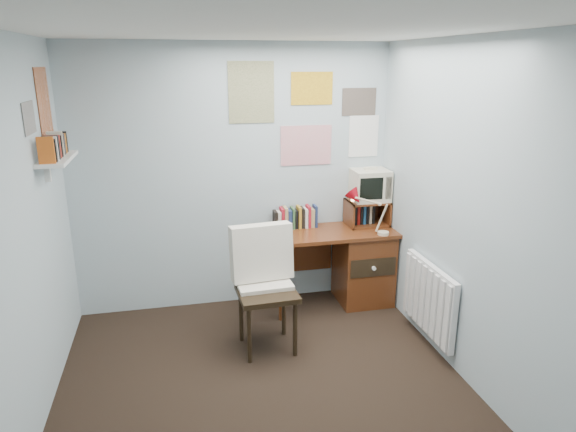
# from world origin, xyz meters

# --- Properties ---
(ground) EXTENTS (3.50, 3.50, 0.00)m
(ground) POSITION_xyz_m (0.00, 0.00, 0.00)
(ground) COLOR black
(ground) RESTS_ON ground
(back_wall) EXTENTS (3.00, 0.02, 2.50)m
(back_wall) POSITION_xyz_m (0.00, 1.75, 1.25)
(back_wall) COLOR #A7B5BF
(back_wall) RESTS_ON ground
(left_wall) EXTENTS (0.02, 3.50, 2.50)m
(left_wall) POSITION_xyz_m (-1.50, 0.00, 1.25)
(left_wall) COLOR #A7B5BF
(left_wall) RESTS_ON ground
(right_wall) EXTENTS (0.02, 3.50, 2.50)m
(right_wall) POSITION_xyz_m (1.50, 0.00, 1.25)
(right_wall) COLOR #A7B5BF
(right_wall) RESTS_ON ground
(ceiling) EXTENTS (3.00, 3.50, 0.02)m
(ceiling) POSITION_xyz_m (0.00, 0.00, 2.50)
(ceiling) COLOR white
(ceiling) RESTS_ON back_wall
(desk) EXTENTS (1.20, 0.55, 0.76)m
(desk) POSITION_xyz_m (1.17, 1.48, 0.41)
(desk) COLOR #622F16
(desk) RESTS_ON ground
(desk_chair) EXTENTS (0.53, 0.51, 1.00)m
(desk_chair) POSITION_xyz_m (0.13, 0.79, 0.50)
(desk_chair) COLOR black
(desk_chair) RESTS_ON ground
(desk_lamp) EXTENTS (0.32, 0.29, 0.38)m
(desk_lamp) POSITION_xyz_m (1.33, 1.26, 0.95)
(desk_lamp) COLOR #AA0B18
(desk_lamp) RESTS_ON desk
(tv_riser) EXTENTS (0.40, 0.30, 0.25)m
(tv_riser) POSITION_xyz_m (1.29, 1.59, 0.89)
(tv_riser) COLOR #622F16
(tv_riser) RESTS_ON desk
(crt_tv) EXTENTS (0.36, 0.33, 0.33)m
(crt_tv) POSITION_xyz_m (1.31, 1.61, 1.17)
(crt_tv) COLOR beige
(crt_tv) RESTS_ON tv_riser
(book_row) EXTENTS (0.60, 0.14, 0.22)m
(book_row) POSITION_xyz_m (0.66, 1.66, 0.87)
(book_row) COLOR #622F16
(book_row) RESTS_ON desk
(radiator) EXTENTS (0.09, 0.80, 0.60)m
(radiator) POSITION_xyz_m (1.46, 0.55, 0.42)
(radiator) COLOR white
(radiator) RESTS_ON right_wall
(wall_shelf) EXTENTS (0.20, 0.62, 0.24)m
(wall_shelf) POSITION_xyz_m (-1.40, 1.10, 1.62)
(wall_shelf) COLOR white
(wall_shelf) RESTS_ON left_wall
(posters_back) EXTENTS (1.20, 0.01, 0.90)m
(posters_back) POSITION_xyz_m (0.70, 1.74, 1.85)
(posters_back) COLOR white
(posters_back) RESTS_ON back_wall
(posters_left) EXTENTS (0.01, 0.70, 0.60)m
(posters_left) POSITION_xyz_m (-1.49, 1.10, 2.00)
(posters_left) COLOR white
(posters_left) RESTS_ON left_wall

